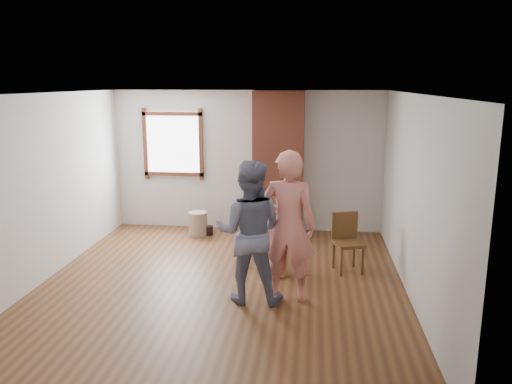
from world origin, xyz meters
TOP-DOWN VIEW (x-y plane):
  - ground at (0.00, 0.00)m, footprint 5.50×5.50m
  - room_shell at (-0.06, 0.61)m, footprint 5.04×5.52m
  - brick_chimney at (0.60, 2.50)m, footprint 0.90×0.50m
  - stoneware_crock at (-0.84, 2.21)m, footprint 0.40×0.40m
  - dark_pot at (-0.66, 2.25)m, footprint 0.20×0.20m
  - dining_chair_left at (0.48, 1.00)m, footprint 0.64×0.64m
  - dining_chair_right at (1.74, 0.78)m, footprint 0.51×0.51m
  - side_table at (0.79, 0.43)m, footprint 0.40×0.40m
  - cake_plate at (0.79, 0.43)m, footprint 0.18×0.18m
  - cake_slice at (0.80, 0.43)m, footprint 0.08×0.07m
  - man at (0.44, -0.43)m, footprint 0.89×0.70m
  - person_pink at (0.92, -0.33)m, footprint 0.75×0.53m

SIDE VIEW (x-z plane):
  - ground at x=0.00m, z-range 0.00..0.00m
  - dark_pot at x=-0.66m, z-range 0.00..0.17m
  - stoneware_crock at x=-0.84m, z-range 0.00..0.43m
  - side_table at x=0.79m, z-range 0.10..0.70m
  - dining_chair_right at x=1.74m, z-range 0.05..0.92m
  - dining_chair_left at x=0.48m, z-range 0.06..1.10m
  - cake_plate at x=0.79m, z-range 0.60..0.61m
  - cake_slice at x=0.80m, z-range 0.61..0.67m
  - man at x=0.44m, z-range 0.00..1.82m
  - person_pink at x=0.92m, z-range 0.00..1.94m
  - brick_chimney at x=0.60m, z-range 0.00..2.60m
  - room_shell at x=-0.06m, z-range 0.50..3.12m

